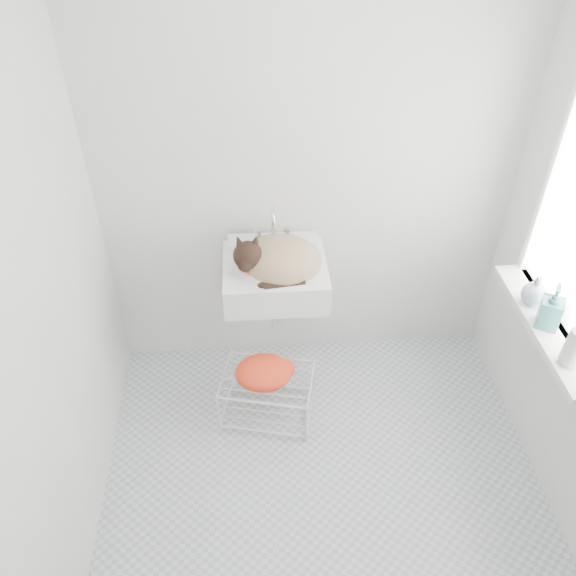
{
  "coord_description": "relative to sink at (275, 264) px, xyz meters",
  "views": [
    {
      "loc": [
        -0.3,
        -1.63,
        2.62
      ],
      "look_at": [
        -0.14,
        0.5,
        0.88
      ],
      "focal_mm": 35.94,
      "sensor_mm": 36.0,
      "label": 1
    }
  ],
  "objects": [
    {
      "name": "floor",
      "position": [
        0.19,
        -0.74,
        -0.85
      ],
      "size": [
        2.2,
        2.0,
        0.02
      ],
      "primitive_type": "cube",
      "color": "silver",
      "rests_on": "ground"
    },
    {
      "name": "back_wall",
      "position": [
        0.19,
        0.26,
        0.4
      ],
      "size": [
        2.2,
        0.02,
        2.5
      ],
      "primitive_type": "cube",
      "color": "white",
      "rests_on": "ground"
    },
    {
      "name": "left_wall",
      "position": [
        -0.91,
        -0.74,
        0.4
      ],
      "size": [
        0.02,
        2.0,
        2.5
      ],
      "primitive_type": "cube",
      "color": "white",
      "rests_on": "ground"
    },
    {
      "name": "windowsill",
      "position": [
        1.2,
        -0.54,
        -0.02
      ],
      "size": [
        0.16,
        0.88,
        0.04
      ],
      "primitive_type": "cube",
      "color": "white",
      "rests_on": "right_wall"
    },
    {
      "name": "sink",
      "position": [
        0.0,
        0.0,
        0.0
      ],
      "size": [
        0.53,
        0.46,
        0.21
      ],
      "primitive_type": "cube",
      "color": "white",
      "rests_on": "back_wall"
    },
    {
      "name": "faucet",
      "position": [
        0.0,
        0.18,
        0.14
      ],
      "size": [
        0.19,
        0.14,
        0.19
      ],
      "primitive_type": null,
      "color": "silver",
      "rests_on": "sink"
    },
    {
      "name": "cat",
      "position": [
        0.01,
        -0.02,
        0.04
      ],
      "size": [
        0.46,
        0.4,
        0.27
      ],
      "rotation": [
        0.0,
        0.0,
        -0.14
      ],
      "color": "tan",
      "rests_on": "sink"
    },
    {
      "name": "wire_rack",
      "position": [
        -0.06,
        -0.27,
        -0.7
      ],
      "size": [
        0.54,
        0.43,
        0.29
      ],
      "primitive_type": "cube",
      "rotation": [
        0.0,
        0.0,
        -0.23
      ],
      "color": "silver",
      "rests_on": "floor"
    },
    {
      "name": "towel",
      "position": [
        -0.08,
        -0.29,
        -0.53
      ],
      "size": [
        0.31,
        0.22,
        0.13
      ],
      "primitive_type": "ellipsoid",
      "rotation": [
        0.0,
        0.0,
        -0.0
      ],
      "color": "#F95F00",
      "rests_on": "wire_rack"
    },
    {
      "name": "bottle_a",
      "position": [
        1.19,
        -0.78,
        0.0
      ],
      "size": [
        0.11,
        0.11,
        0.21
      ],
      "primitive_type": "imported",
      "rotation": [
        0.0,
        0.0,
        3.7
      ],
      "color": "white",
      "rests_on": "windowsill"
    },
    {
      "name": "bottle_b",
      "position": [
        1.19,
        -0.55,
        0.0
      ],
      "size": [
        0.13,
        0.13,
        0.21
      ],
      "primitive_type": "imported",
      "rotation": [
        0.0,
        0.0,
        2.63
      ],
      "color": "#307670",
      "rests_on": "windowsill"
    },
    {
      "name": "bottle_c",
      "position": [
        1.19,
        -0.39,
        0.0
      ],
      "size": [
        0.15,
        0.15,
        0.15
      ],
      "primitive_type": "imported",
      "rotation": [
        0.0,
        0.0,
        5.88
      ],
      "color": "#A2A9C4",
      "rests_on": "windowsill"
    }
  ]
}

